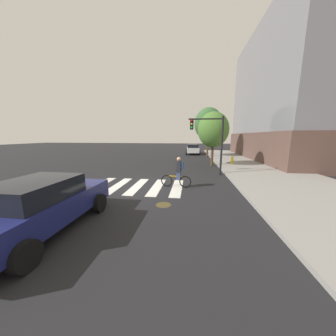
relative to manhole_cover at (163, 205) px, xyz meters
The scene contains 12 objects.
ground_plane 3.12m from the manhole_cover, 127.27° to the left, with size 120.00×120.00×0.00m, color black.
sidewalk 7.30m from the manhole_cover, 19.90° to the left, with size 6.50×50.00×0.15m, color gray.
crosswalk_stripes 3.12m from the manhole_cover, 127.37° to the left, with size 5.08×3.28×0.01m.
manhole_cover is the anchor object (origin of this frame).
sedan_near 4.15m from the manhole_cover, 143.05° to the right, with size 2.19×4.61×1.59m.
sedan_mid 21.18m from the manhole_cover, 86.31° to the left, with size 2.22×4.58×1.57m.
cyclist 2.79m from the manhole_cover, 81.21° to the left, with size 1.71×0.38×1.69m.
traffic_light_near 7.21m from the manhole_cover, 68.49° to the left, with size 2.47×0.28×4.20m.
fire_hydrant 11.67m from the manhole_cover, 64.34° to the left, with size 0.33×0.22×0.78m.
street_tree_near 11.01m from the manhole_cover, 72.92° to the left, with size 2.81×2.81×5.00m.
street_tree_mid 18.60m from the manhole_cover, 79.41° to the left, with size 3.69×3.69×6.57m.
corner_building 24.65m from the manhole_cover, 43.37° to the left, with size 18.01×18.89×15.14m.
Camera 1 is at (2.96, -9.17, 2.80)m, focal length 18.50 mm.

